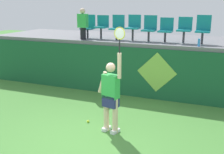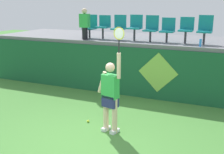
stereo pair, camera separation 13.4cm
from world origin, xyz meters
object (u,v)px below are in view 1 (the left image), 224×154
Objects in this scene: stadium_chair_6 at (185,28)px; tennis_ball at (88,121)px; tennis_player at (111,94)px; stadium_chair_3 at (134,26)px; stadium_chair_2 at (117,26)px; stadium_chair_7 at (203,28)px; spectator_0 at (83,23)px; stadium_chair_0 at (88,26)px; stadium_chair_4 at (150,27)px; water_bottle at (199,43)px; stadium_chair_1 at (102,25)px; stadium_chair_5 at (166,29)px.

tennis_ball is at bearing -119.88° from stadium_chair_6.
stadium_chair_3 is (-0.60, 3.49, 1.29)m from tennis_player.
stadium_chair_2 reaches higher than tennis_player.
spectator_0 is at bearing -173.86° from stadium_chair_7.
stadium_chair_2 is at bearing 97.81° from tennis_ball.
tennis_ball is 3.93m from stadium_chair_2.
stadium_chair_2 is (1.13, -0.00, 0.02)m from stadium_chair_0.
tennis_player is at bearing -89.27° from stadium_chair_4.
stadium_chair_7 reaches higher than water_bottle.
tennis_ball is at bearing -131.87° from water_bottle.
water_bottle is at bearing 60.82° from tennis_player.
stadium_chair_1 reaches higher than tennis_ball.
stadium_chair_3 is at bearing -0.21° from stadium_chair_0.
tennis_ball is at bearing -82.19° from stadium_chair_2.
stadium_chair_2 reaches higher than water_bottle.
tennis_player is 3.77m from stadium_chair_3.
tennis_player is 3.72m from stadium_chair_4.
tennis_player is 3.74m from stadium_chair_5.
tennis_ball is (-0.75, 0.26, -0.93)m from tennis_player.
tennis_player is at bearing -115.53° from stadium_chair_7.
spectator_0 is at bearing 177.80° from water_bottle.
stadium_chair_0 is at bearing 90.00° from spectator_0.
stadium_chair_4 is at bearing -179.97° from stadium_chair_7.
stadium_chair_3 reaches higher than stadium_chair_1.
stadium_chair_2 reaches higher than tennis_ball.
stadium_chair_5 is 1.16m from stadium_chair_7.
stadium_chair_2 is 1.15m from stadium_chair_4.
water_bottle is (1.63, 2.92, 0.91)m from tennis_player.
water_bottle is 0.27× the size of stadium_chair_4.
stadium_chair_6 is (3.43, -0.01, 0.03)m from stadium_chair_0.
stadium_chair_5 is at bearing 179.66° from stadium_chair_6.
stadium_chair_0 reaches higher than stadium_chair_6.
stadium_chair_1 is 2.30m from stadium_chair_5.
stadium_chair_0 reaches higher than tennis_ball.
stadium_chair_5 is at bearing -0.12° from stadium_chair_0.
spectator_0 reaches higher than stadium_chair_7.
spectator_0 reaches higher than stadium_chair_2.
stadium_chair_1 is 0.59m from stadium_chair_2.
stadium_chair_2 is at bearing 179.82° from stadium_chair_6.
stadium_chair_2 reaches higher than stadium_chair_5.
water_bottle is at bearing -8.38° from stadium_chair_0.
stadium_chair_3 is at bearing -179.99° from stadium_chair_5.
tennis_ball is 3.95m from spectator_0.
stadium_chair_3 is (1.19, 0.00, 0.02)m from stadium_chair_1.
stadium_chair_7 is 0.83× the size of spectator_0.
stadium_chair_5 is at bearing -0.55° from stadium_chair_4.
tennis_player is 2.95× the size of stadium_chair_4.
tennis_ball is 3.97m from stadium_chair_4.
stadium_chair_3 reaches higher than water_bottle.
stadium_chair_3 reaches higher than stadium_chair_2.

